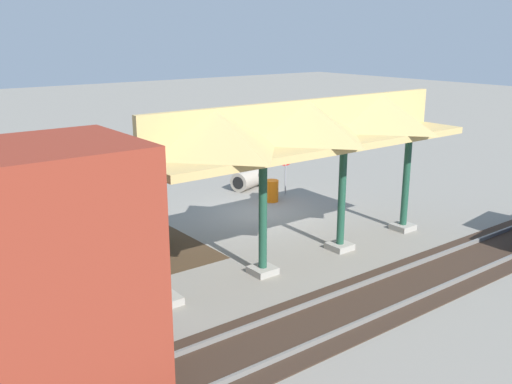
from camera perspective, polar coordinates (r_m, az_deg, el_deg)
The scene contains 9 objects.
ground_plane at distance 22.10m, azimuth 0.51°, elevation -2.08°, with size 120.00×120.00×0.00m, color gray.
dirt_work_zone at distance 18.94m, azimuth -20.11°, elevation -6.14°, with size 8.96×7.00×0.01m, color #42301E.
platform_canopy at distance 16.48m, azimuth 5.06°, elevation 6.59°, with size 10.66×3.20×4.90m.
rail_tracks at distance 17.07m, azimuth 16.78°, elevation -8.14°, with size 60.00×2.58×0.15m.
stop_sign at distance 24.24m, azimuth 2.99°, elevation 3.04°, with size 0.75×0.19×2.03m.
backhoe at distance 18.13m, azimuth -15.61°, elevation -2.46°, with size 5.19×1.93×2.82m.
concrete_pipe at distance 25.43m, azimuth -0.83°, elevation 1.29°, with size 1.78×1.36×0.85m.
brick_utility_building at distance 11.07m, azimuth -20.04°, elevation -8.06°, with size 3.40×2.92×4.89m, color maroon.
traffic_barrel at distance 23.46m, azimuth 1.58°, elevation 0.12°, with size 0.56×0.56×0.90m, color orange.
Camera 1 is at (12.96, 16.59, 6.71)m, focal length 40.00 mm.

